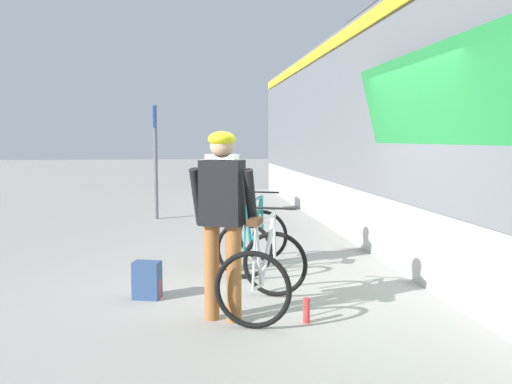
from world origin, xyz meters
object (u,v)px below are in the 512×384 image
water_bottle_by_the_backpack (157,289)px  bicycle_far_silver (265,271)px  cyclist_far_in_dark (222,209)px  platform_sign_post (155,142)px  train_car (474,120)px  bicycle_near_teal (254,239)px  backpack_on_platform (147,280)px  cyclist_near_in_white (222,189)px  water_bottle_near_the_bikes (306,310)px

water_bottle_by_the_backpack → bicycle_far_silver: bearing=-26.7°
water_bottle_by_the_backpack → cyclist_far_in_dark: bearing=-48.9°
bicycle_far_silver → platform_sign_post: platform_sign_post is taller
train_car → cyclist_far_in_dark: (-3.83, -2.54, -0.91)m
bicycle_near_teal → backpack_on_platform: bicycle_near_teal is taller
cyclist_far_in_dark → bicycle_far_silver: bearing=26.2°
cyclist_near_in_white → platform_sign_post: (-1.12, 4.72, 0.57)m
cyclist_far_in_dark → water_bottle_near_the_bikes: size_ratio=7.57×
water_bottle_near_the_bikes → backpack_on_platform: bearing=148.0°
cyclist_far_in_dark → water_bottle_by_the_backpack: 1.37m
cyclist_near_in_white → water_bottle_by_the_backpack: (-0.77, -1.16, -0.95)m
water_bottle_near_the_bikes → cyclist_near_in_white: bearing=107.2°
bicycle_near_teal → bicycle_far_silver: (-0.10, -1.74, 0.00)m
train_car → bicycle_near_teal: size_ratio=16.73×
water_bottle_near_the_bikes → bicycle_far_silver: bearing=131.9°
cyclist_far_in_dark → cyclist_near_in_white: bearing=86.5°
cyclist_near_in_white → bicycle_near_teal: size_ratio=1.41×
bicycle_near_teal → bicycle_far_silver: bearing=-93.3°
water_bottle_by_the_backpack → cyclist_near_in_white: bearing=56.4°
cyclist_near_in_white → platform_sign_post: 4.88m
backpack_on_platform → water_bottle_near_the_bikes: backpack_on_platform is taller
backpack_on_platform → platform_sign_post: size_ratio=0.17×
cyclist_far_in_dark → bicycle_near_teal: bearing=74.9°
cyclist_far_in_dark → backpack_on_platform: 1.38m
cyclist_far_in_dark → backpack_on_platform: cyclist_far_in_dark is taller
platform_sign_post → water_bottle_by_the_backpack: bearing=-86.6°
platform_sign_post → bicycle_far_silver: bearing=-77.5°
cyclist_near_in_white → backpack_on_platform: bearing=-127.8°
bicycle_near_teal → backpack_on_platform: (-1.28, -1.16, -0.20)m
bicycle_near_teal → backpack_on_platform: size_ratio=3.13×
cyclist_near_in_white → bicycle_near_teal: cyclist_near_in_white is taller
train_car → water_bottle_near_the_bikes: (-3.07, -2.71, -1.85)m
water_bottle_by_the_backpack → water_bottle_near_the_bikes: bearing=-33.0°
cyclist_near_in_white → water_bottle_near_the_bikes: bearing=-72.8°
cyclist_near_in_white → water_bottle_by_the_backpack: bearing=-123.6°
train_car → bicycle_near_teal: (-3.31, -0.59, -1.56)m
water_bottle_by_the_backpack → platform_sign_post: platform_sign_post is taller
backpack_on_platform → bicycle_near_teal: bearing=58.6°
bicycle_far_silver → backpack_on_platform: bicycle_far_silver is taller
train_car → cyclist_near_in_white: 3.87m
train_car → water_bottle_by_the_backpack: bearing=-158.2°
cyclist_far_in_dark → water_bottle_near_the_bikes: cyclist_far_in_dark is taller
bicycle_near_teal → cyclist_far_in_dark: bearing=-105.1°
cyclist_near_in_white → cyclist_far_in_dark: 1.91m
backpack_on_platform → cyclist_far_in_dark: bearing=-29.5°
cyclist_far_in_dark → bicycle_near_teal: size_ratio=1.41×
water_bottle_near_the_bikes → platform_sign_post: bearing=104.5°
train_car → bicycle_near_teal: 3.70m
bicycle_near_teal → water_bottle_by_the_backpack: size_ratio=5.86×
train_car → cyclist_near_in_white: train_car is taller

